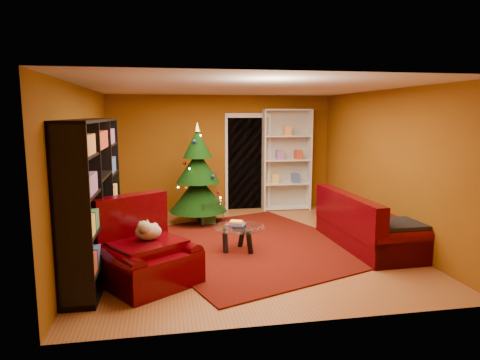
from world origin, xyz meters
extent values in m
cube|color=brown|center=(0.00, 0.00, -0.03)|extent=(5.00, 5.50, 0.05)
cube|color=silver|center=(0.00, 0.00, 2.62)|extent=(5.00, 5.50, 0.05)
cube|color=brown|center=(0.00, 2.77, 1.30)|extent=(5.00, 0.05, 2.60)
cube|color=brown|center=(-2.52, 0.00, 1.30)|extent=(0.05, 5.50, 2.60)
cube|color=brown|center=(2.52, 0.00, 1.30)|extent=(0.05, 5.50, 2.60)
cube|color=#510E07|center=(0.12, -0.01, 0.01)|extent=(4.30, 4.62, 0.02)
cube|color=teal|center=(-1.47, 2.31, 0.16)|extent=(0.42, 0.42, 0.32)
cube|color=#2B7739|center=(-0.45, 1.53, 0.14)|extent=(0.29, 0.29, 0.28)
cube|color=#9D3C25|center=(-0.63, 2.33, 0.11)|extent=(0.28, 0.28, 0.22)
camera|label=1|loc=(-1.29, -6.81, 2.19)|focal=32.00mm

